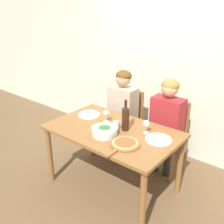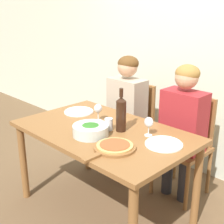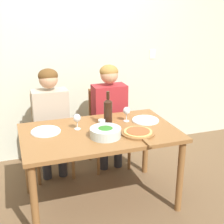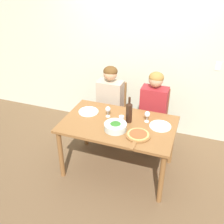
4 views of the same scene
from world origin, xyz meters
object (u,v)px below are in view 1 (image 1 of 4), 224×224
at_px(chair_right, 169,133).
at_px(wine_glass_left, 106,114).
at_px(person_woman, 122,106).
at_px(wine_glass_right, 146,124).
at_px(chair_left, 126,120).
at_px(dinner_plate_left, 89,114).
at_px(pizza_on_board, 125,144).
at_px(person_man, 167,119).
at_px(broccoli_bowl, 105,131).
at_px(water_tumbler, 116,126).
at_px(dinner_plate_right, 159,139).
at_px(wine_bottle, 125,118).

height_order(chair_right, wine_glass_left, chair_right).
height_order(person_woman, wine_glass_right, person_woman).
xyz_separation_m(chair_left, dinner_plate_left, (-0.12, -0.63, 0.26)).
distance_m(chair_left, pizza_on_board, 1.20).
relative_size(chair_right, person_woman, 0.75).
relative_size(chair_left, chair_right, 1.00).
xyz_separation_m(chair_left, person_woman, (-0.00, -0.11, 0.24)).
relative_size(person_man, broccoli_bowl, 4.47).
bearing_deg(chair_right, water_tumbler, -111.26).
bearing_deg(person_woman, pizza_on_board, -51.84).
xyz_separation_m(person_man, dinner_plate_right, (0.20, -0.55, 0.02)).
bearing_deg(dinner_plate_right, broccoli_bowl, -153.29).
xyz_separation_m(person_woman, wine_glass_left, (0.17, -0.54, 0.11)).
bearing_deg(person_man, broccoli_bowl, -110.90).
bearing_deg(pizza_on_board, wine_glass_right, 86.55).
height_order(broccoli_bowl, wine_glass_right, wine_glass_right).
bearing_deg(broccoli_bowl, pizza_on_board, -8.83).
distance_m(pizza_on_board, wine_glass_left, 0.59).
relative_size(dinner_plate_left, wine_glass_left, 1.81).
distance_m(broccoli_bowl, water_tumbler, 0.18).
height_order(person_man, dinner_plate_left, person_man).
bearing_deg(broccoli_bowl, wine_glass_right, 44.07).
height_order(wine_glass_right, water_tumbler, wine_glass_right).
distance_m(dinner_plate_right, wine_glass_left, 0.71).
bearing_deg(chair_left, wine_glass_right, -41.24).
height_order(pizza_on_board, water_tumbler, water_tumbler).
distance_m(person_woman, broccoli_bowl, 0.88).
bearing_deg(person_man, wine_glass_right, -88.49).
bearing_deg(broccoli_bowl, chair_left, 112.02).
distance_m(broccoli_bowl, dinner_plate_right, 0.57).
relative_size(wine_glass_right, water_tumbler, 1.55).
height_order(pizza_on_board, wine_glass_left, wine_glass_left).
relative_size(chair_right, dinner_plate_right, 3.41).
xyz_separation_m(person_man, wine_bottle, (-0.21, -0.57, 0.15)).
height_order(chair_left, water_tumbler, chair_left).
bearing_deg(person_man, pizza_on_board, -90.57).
height_order(dinner_plate_left, water_tumbler, water_tumbler).
bearing_deg(wine_glass_left, wine_glass_right, 5.47).
xyz_separation_m(dinner_plate_right, pizza_on_board, (-0.21, -0.30, 0.01)).
height_order(person_woman, wine_bottle, person_woman).
relative_size(wine_glass_left, water_tumbler, 1.55).
height_order(person_woman, person_man, same).
bearing_deg(wine_glass_right, dinner_plate_right, -16.43).
bearing_deg(chair_left, wine_glass_left, -75.20).
distance_m(chair_left, person_woman, 0.27).
bearing_deg(chair_left, chair_right, 0.00).
distance_m(chair_left, dinner_plate_left, 0.69).
xyz_separation_m(broccoli_bowl, wine_glass_left, (-0.20, 0.26, 0.06)).
distance_m(chair_left, dinner_plate_right, 1.12).
xyz_separation_m(chair_right, pizza_on_board, (-0.01, -0.96, 0.27)).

